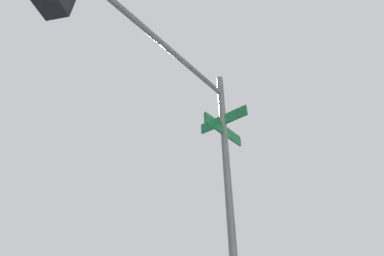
# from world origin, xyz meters

# --- Properties ---
(traffic_signal_near) EXTENTS (2.15, 3.44, 5.21)m
(traffic_signal_near) POSITION_xyz_m (-6.13, -5.74, 3.73)
(traffic_signal_near) COLOR #474C47
(traffic_signal_near) RESTS_ON ground_plane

